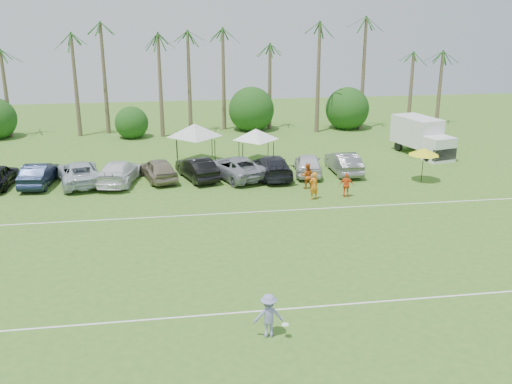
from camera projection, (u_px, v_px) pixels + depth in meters
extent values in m
plane|color=#3E6A1F|center=(244.00, 339.00, 21.53)|extent=(120.00, 120.00, 0.00)
cube|color=white|center=(238.00, 313.00, 23.41)|extent=(80.00, 0.10, 0.01)
cube|color=white|center=(213.00, 214.00, 34.70)|extent=(80.00, 0.10, 0.01)
cone|color=brown|center=(11.00, 92.00, 53.44)|extent=(0.44, 0.44, 9.00)
cone|color=brown|center=(65.00, 86.00, 54.02)|extent=(0.44, 0.44, 10.00)
cone|color=brown|center=(108.00, 80.00, 54.44)|extent=(0.44, 0.44, 11.00)
cone|color=brown|center=(151.00, 94.00, 55.48)|extent=(0.44, 0.44, 8.00)
cone|color=brown|center=(192.00, 88.00, 55.91)|extent=(0.44, 0.44, 9.00)
cone|color=brown|center=(233.00, 83.00, 56.34)|extent=(0.44, 0.44, 10.00)
cone|color=brown|center=(272.00, 77.00, 56.77)|extent=(0.44, 0.44, 11.00)
cone|color=brown|center=(321.00, 91.00, 57.96)|extent=(0.44, 0.44, 8.00)
cone|color=brown|center=(368.00, 85.00, 58.53)|extent=(0.44, 0.44, 9.00)
cone|color=brown|center=(415.00, 79.00, 59.11)|extent=(0.44, 0.44, 10.00)
cone|color=brown|center=(451.00, 74.00, 59.54)|extent=(0.44, 0.44, 11.00)
cylinder|color=brown|center=(133.00, 127.00, 57.14)|extent=(0.30, 0.30, 1.40)
sphere|color=#144011|center=(132.00, 116.00, 56.81)|extent=(4.00, 4.00, 4.00)
cylinder|color=brown|center=(251.00, 123.00, 58.89)|extent=(0.30, 0.30, 1.40)
sphere|color=#144011|center=(251.00, 112.00, 58.55)|extent=(4.00, 4.00, 4.00)
cylinder|color=brown|center=(345.00, 120.00, 60.34)|extent=(0.30, 0.30, 1.40)
sphere|color=#144011|center=(345.00, 110.00, 60.01)|extent=(4.00, 4.00, 4.00)
imported|color=orange|center=(314.00, 186.00, 37.16)|extent=(0.79, 0.67, 1.85)
imported|color=#CA4F16|center=(307.00, 176.00, 39.49)|extent=(0.96, 0.80, 1.79)
imported|color=#FB5E1B|center=(346.00, 185.00, 37.66)|extent=(1.03, 0.66, 1.63)
cube|color=white|center=(417.00, 131.00, 49.01)|extent=(3.33, 4.79, 2.36)
cube|color=white|center=(439.00, 149.00, 46.64)|extent=(2.52, 2.17, 1.99)
cube|color=black|center=(445.00, 154.00, 46.10)|extent=(2.18, 0.79, 0.95)
cube|color=#E5590C|center=(428.00, 135.00, 49.57)|extent=(0.38, 1.47, 0.85)
cylinder|color=black|center=(428.00, 156.00, 46.63)|extent=(0.48, 0.89, 0.85)
cylinder|color=black|center=(446.00, 154.00, 47.32)|extent=(0.48, 0.89, 0.85)
cylinder|color=black|center=(398.00, 146.00, 50.12)|extent=(0.48, 0.89, 0.85)
cylinder|color=black|center=(416.00, 144.00, 50.81)|extent=(0.48, 0.89, 0.85)
cylinder|color=black|center=(177.00, 154.00, 44.72)|extent=(0.06, 0.06, 2.11)
cylinder|color=black|center=(215.00, 153.00, 45.15)|extent=(0.06, 0.06, 2.11)
cylinder|color=black|center=(177.00, 146.00, 47.51)|extent=(0.06, 0.06, 2.11)
cylinder|color=black|center=(212.00, 145.00, 47.94)|extent=(0.06, 0.06, 2.11)
pyramid|color=silver|center=(194.00, 124.00, 45.69)|extent=(4.55, 4.55, 1.05)
cylinder|color=black|center=(243.00, 154.00, 45.31)|extent=(0.06, 0.06, 1.79)
cylinder|color=black|center=(273.00, 153.00, 45.67)|extent=(0.06, 0.06, 1.79)
cylinder|color=black|center=(239.00, 147.00, 47.65)|extent=(0.06, 0.06, 1.79)
cylinder|color=black|center=(268.00, 146.00, 48.01)|extent=(0.06, 0.06, 1.79)
pyramid|color=white|center=(256.00, 129.00, 46.11)|extent=(3.86, 3.86, 0.89)
cylinder|color=black|center=(422.00, 167.00, 40.99)|extent=(0.05, 0.05, 2.22)
cone|color=yellow|center=(424.00, 152.00, 40.65)|extent=(2.22, 2.22, 0.50)
imported|color=#8787BF|center=(269.00, 316.00, 21.48)|extent=(1.14, 0.66, 1.75)
cylinder|color=white|center=(285.00, 325.00, 21.43)|extent=(0.27, 0.27, 0.03)
imported|color=#121C32|center=(39.00, 174.00, 40.19)|extent=(2.06, 5.05, 1.63)
imported|color=silver|center=(79.00, 173.00, 40.51)|extent=(4.04, 6.33, 1.63)
imported|color=white|center=(119.00, 172.00, 40.69)|extent=(3.30, 5.93, 1.63)
imported|color=gray|center=(158.00, 169.00, 41.42)|extent=(3.10, 5.11, 1.63)
imported|color=black|center=(197.00, 168.00, 41.68)|extent=(3.15, 5.23, 1.63)
imported|color=gray|center=(235.00, 167.00, 41.94)|extent=(4.74, 6.44, 1.63)
imported|color=black|center=(272.00, 166.00, 42.19)|extent=(2.44, 5.67, 1.63)
imported|color=silver|center=(308.00, 164.00, 42.83)|extent=(2.75, 5.04, 1.63)
imported|color=slate|center=(344.00, 163.00, 43.22)|extent=(1.74, 4.94, 1.63)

